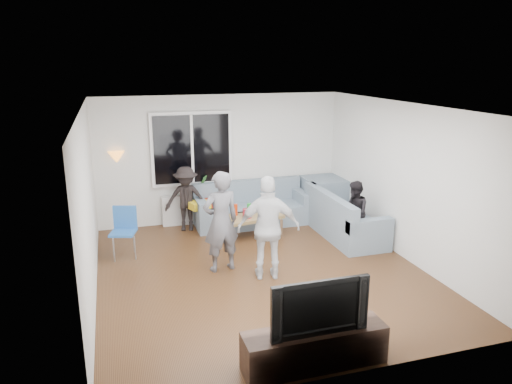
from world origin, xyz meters
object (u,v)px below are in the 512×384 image
object	(u,v)px
sofa_right_section	(345,215)
side_chair	(123,233)
tv_console	(315,348)
floor_lamp	(119,191)
spectator_back	(186,199)
coffee_table	(253,225)
player_left	(221,222)
sofa_back_section	(252,204)
spectator_right	(354,212)
television	(316,303)
player_right	(269,228)

from	to	relation	value
sofa_right_section	side_chair	xyz separation A→B (m)	(-4.07, 0.16, 0.01)
side_chair	tv_console	distance (m)	4.20
floor_lamp	spectator_back	bearing A→B (deg)	-20.66
coffee_table	spectator_back	distance (m)	1.40
sofa_right_section	player_left	world-z (taller)	player_left
sofa_back_section	floor_lamp	xyz separation A→B (m)	(-2.57, 0.50, 0.36)
spectator_right	spectator_back	xyz separation A→B (m)	(-2.83, 1.56, 0.06)
sofa_back_section	television	world-z (taller)	television
coffee_table	player_right	bearing A→B (deg)	-99.09
sofa_right_section	player_right	bearing A→B (deg)	123.66
side_chair	floor_lamp	xyz separation A→B (m)	(0.00, 1.52, 0.35)
floor_lamp	spectator_right	xyz separation A→B (m)	(4.07, -2.02, -0.20)
side_chair	spectator_right	bearing A→B (deg)	10.03
tv_console	television	world-z (taller)	television
player_left	spectator_back	size ratio (longest dim) A/B	1.27
sofa_back_section	sofa_right_section	xyz separation A→B (m)	(1.50, -1.18, 0.00)
coffee_table	player_right	size ratio (longest dim) A/B	0.68
coffee_table	floor_lamp	xyz separation A→B (m)	(-2.40, 1.13, 0.58)
floor_lamp	player_left	world-z (taller)	player_left
floor_lamp	television	world-z (taller)	floor_lamp
spectator_right	tv_console	size ratio (longest dim) A/B	0.72
coffee_table	player_left	size ratio (longest dim) A/B	0.68
tv_console	spectator_right	bearing A→B (deg)	55.94
side_chair	player_left	world-z (taller)	player_left
tv_console	side_chair	bearing A→B (deg)	116.60
player_right	television	distance (m)	2.29
tv_console	sofa_back_section	bearing A→B (deg)	81.76
player_right	spectator_right	distance (m)	2.21
coffee_table	tv_console	xyz separation A→B (m)	(-0.52, -4.14, 0.02)
sofa_back_section	tv_console	world-z (taller)	sofa_back_section
sofa_right_section	spectator_right	xyz separation A→B (m)	(0.00, -0.35, 0.15)
sofa_right_section	tv_console	bearing A→B (deg)	148.57
spectator_right	spectator_back	size ratio (longest dim) A/B	0.90
player_right	television	world-z (taller)	player_right
floor_lamp	tv_console	distance (m)	5.62
spectator_back	tv_console	distance (m)	4.86
player_left	floor_lamp	bearing A→B (deg)	-70.27
side_chair	tv_console	world-z (taller)	side_chair
coffee_table	floor_lamp	distance (m)	2.71
sofa_back_section	spectator_right	world-z (taller)	spectator_right
player_left	side_chair	bearing A→B (deg)	-44.49
floor_lamp	tv_console	bearing A→B (deg)	-70.40
side_chair	floor_lamp	world-z (taller)	floor_lamp
spectator_back	spectator_right	bearing A→B (deg)	-17.15
spectator_back	sofa_back_section	bearing A→B (deg)	10.36
floor_lamp	player_left	xyz separation A→B (m)	(1.47, -2.51, 0.03)
sofa_right_section	coffee_table	bearing A→B (deg)	71.84
spectator_back	television	world-z (taller)	spectator_back
floor_lamp	player_right	xyz separation A→B (m)	(2.10, -2.99, 0.02)
coffee_table	television	size ratio (longest dim) A/B	1.01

